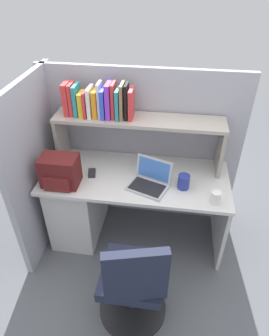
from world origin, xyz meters
The scene contains 12 objects.
ground_plane centered at (0.00, 0.00, 0.00)m, with size 8.00×8.00×0.00m, color #595B60.
desk centered at (-0.39, 0.00, 0.40)m, with size 1.60×0.70×0.73m.
cubicle_partition_rear centered at (0.00, 0.38, 0.78)m, with size 1.84×0.05×1.55m, color #9E9EA8.
cubicle_partition_left centered at (-0.85, -0.05, 0.78)m, with size 0.05×1.06×1.55m, color #9E9EA8.
overhead_hutch centered at (0.00, 0.20, 1.08)m, with size 1.44×0.28×0.45m.
reference_books_on_shelf centered at (-0.33, 0.20, 1.31)m, with size 0.57×0.17×0.29m.
laptop centered at (0.14, -0.11, 0.78)m, with size 0.38×0.34×0.22m.
backpack centered at (-0.59, -0.19, 0.86)m, with size 0.30×0.23×0.26m.
computer_mouse centered at (-0.38, -0.03, 0.75)m, with size 0.06×0.10×0.03m, color #262628.
paper_cup centered at (0.65, -0.25, 0.78)m, with size 0.08×0.08×0.10m, color white.
snack_canister centered at (0.41, -0.10, 0.79)m, with size 0.10×0.10×0.12m, color navy.
office_chair centered at (0.10, -0.83, 0.39)m, with size 0.52×0.53×0.93m.
Camera 1 is at (0.29, -2.05, 2.31)m, focal length 32.19 mm.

